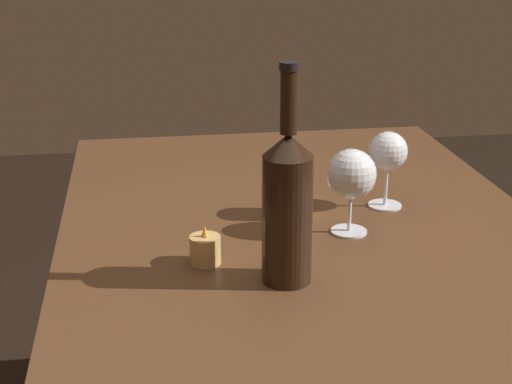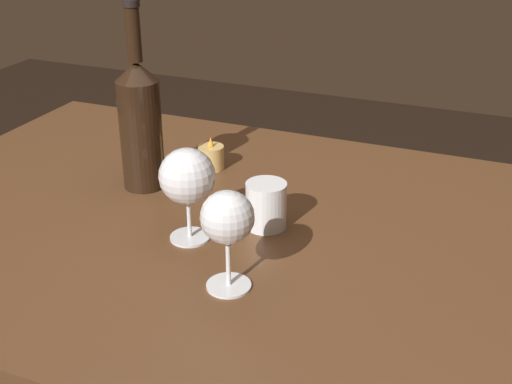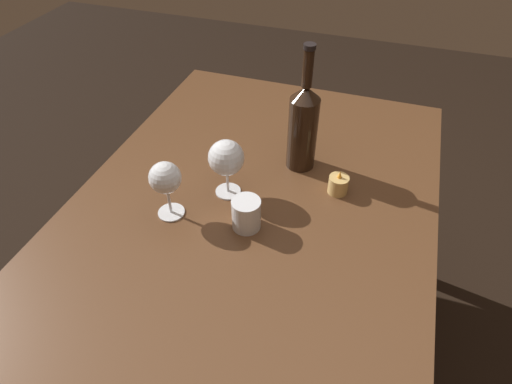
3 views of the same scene
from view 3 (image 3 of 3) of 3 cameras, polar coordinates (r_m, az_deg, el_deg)
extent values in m
plane|color=black|center=(1.69, -0.53, -20.44)|extent=(6.00, 6.00, 0.00)
cube|color=#56351E|center=(1.10, -0.76, -2.70)|extent=(1.30, 0.90, 0.04)
cylinder|color=#412816|center=(1.86, -5.89, 3.71)|extent=(0.06, 0.06, 0.70)
cylinder|color=#412816|center=(1.75, 17.65, -1.34)|extent=(0.06, 0.06, 0.70)
cylinder|color=white|center=(1.09, -11.08, -2.65)|extent=(0.07, 0.07, 0.00)
cylinder|color=white|center=(1.06, -11.37, -1.06)|extent=(0.01, 0.01, 0.08)
sphere|color=white|center=(1.02, -11.89, 1.86)|extent=(0.08, 0.08, 0.08)
cylinder|color=maroon|center=(1.02, -11.88, 1.82)|extent=(0.06, 0.06, 0.02)
cylinder|color=white|center=(1.13, -3.69, 0.09)|extent=(0.07, 0.07, 0.00)
cylinder|color=white|center=(1.11, -3.78, 1.54)|extent=(0.01, 0.01, 0.07)
sphere|color=white|center=(1.06, -3.95, 4.53)|extent=(0.09, 0.09, 0.09)
cylinder|color=maroon|center=(1.07, -3.93, 4.27)|extent=(0.07, 0.07, 0.02)
cylinder|color=black|center=(1.17, 6.12, 7.65)|extent=(0.08, 0.08, 0.21)
cone|color=black|center=(1.10, 6.58, 12.83)|extent=(0.08, 0.08, 0.03)
cylinder|color=black|center=(1.07, 6.85, 15.86)|extent=(0.03, 0.03, 0.10)
cylinder|color=black|center=(1.05, 7.10, 18.48)|extent=(0.03, 0.03, 0.01)
cylinder|color=white|center=(1.01, -1.29, -2.91)|extent=(0.07, 0.07, 0.08)
cylinder|color=silver|center=(1.03, -1.28, -3.51)|extent=(0.06, 0.06, 0.04)
cylinder|color=#DBB266|center=(1.14, 10.77, 0.96)|extent=(0.05, 0.05, 0.05)
cylinder|color=white|center=(1.14, 10.73, 0.73)|extent=(0.04, 0.04, 0.03)
cone|color=#F99E2D|center=(1.11, 10.99, 2.28)|extent=(0.01, 0.01, 0.02)
camera|label=1|loc=(2.06, 23.26, 33.71)|focal=54.76mm
camera|label=2|loc=(1.25, -58.60, 13.71)|focal=47.70mm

